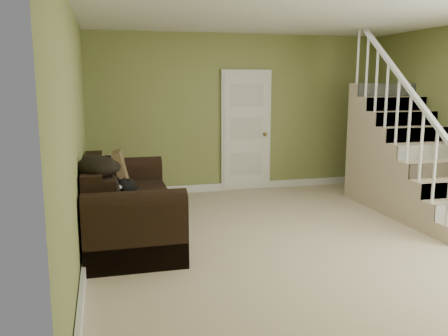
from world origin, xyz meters
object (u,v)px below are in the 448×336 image
cat (127,186)px  banana (135,200)px  side_table (112,190)px  sofa (125,208)px

cat → banana: size_ratio=2.74×
cat → side_table: bearing=122.5°
sofa → side_table: (-0.13, 1.25, -0.06)m
cat → banana: (0.06, -0.40, -0.07)m
sofa → side_table: size_ratio=2.93×
side_table → sofa: bearing=-84.1°
banana → side_table: bearing=59.3°
side_table → banana: size_ratio=4.21×
cat → banana: cat is taller
side_table → cat: 1.22m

